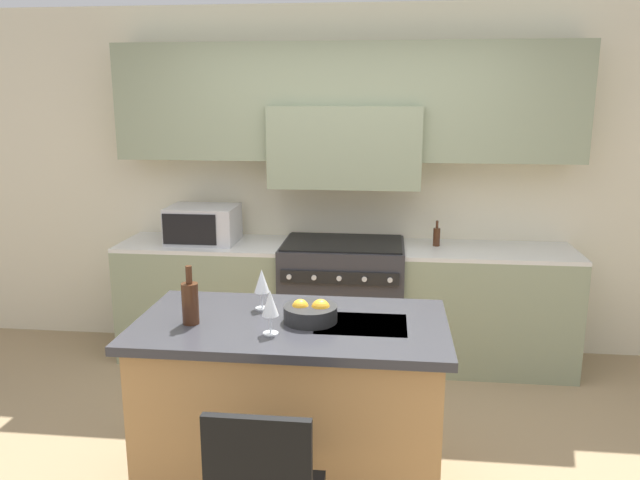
# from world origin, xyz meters

# --- Properties ---
(ground_plane) EXTENTS (10.00, 10.00, 0.00)m
(ground_plane) POSITION_xyz_m (0.00, 0.00, 0.00)
(ground_plane) COLOR #997F5B
(back_cabinetry) EXTENTS (10.00, 0.46, 2.70)m
(back_cabinetry) POSITION_xyz_m (0.00, 1.85, 1.59)
(back_cabinetry) COLOR beige
(back_cabinetry) RESTS_ON ground_plane
(back_counter) EXTENTS (3.45, 0.62, 0.92)m
(back_counter) POSITION_xyz_m (0.00, 1.60, 0.46)
(back_counter) COLOR gray
(back_counter) RESTS_ON ground_plane
(range_stove) EXTENTS (0.92, 0.70, 0.95)m
(range_stove) POSITION_xyz_m (-0.00, 1.58, 0.47)
(range_stove) COLOR #2D2D33
(range_stove) RESTS_ON ground_plane
(microwave) EXTENTS (0.52, 0.41, 0.28)m
(microwave) POSITION_xyz_m (-1.08, 1.60, 1.06)
(microwave) COLOR #B7B7BC
(microwave) RESTS_ON back_counter
(kitchen_island) EXTENTS (1.53, 0.83, 0.94)m
(kitchen_island) POSITION_xyz_m (-0.13, -0.12, 0.47)
(kitchen_island) COLOR #B7844C
(kitchen_island) RESTS_ON ground_plane
(wine_bottle) EXTENTS (0.08, 0.08, 0.29)m
(wine_bottle) POSITION_xyz_m (-0.61, -0.20, 1.05)
(wine_bottle) COLOR #422314
(wine_bottle) RESTS_ON kitchen_island
(wine_glass_near) EXTENTS (0.08, 0.08, 0.21)m
(wine_glass_near) POSITION_xyz_m (-0.20, -0.29, 1.08)
(wine_glass_near) COLOR white
(wine_glass_near) RESTS_ON kitchen_island
(wine_glass_far) EXTENTS (0.08, 0.08, 0.21)m
(wine_glass_far) POSITION_xyz_m (-0.31, 0.05, 1.08)
(wine_glass_far) COLOR white
(wine_glass_far) RESTS_ON kitchen_island
(fruit_bowl) EXTENTS (0.26, 0.26, 0.11)m
(fruit_bowl) POSITION_xyz_m (-0.03, -0.11, 0.98)
(fruit_bowl) COLOR black
(fruit_bowl) RESTS_ON kitchen_island
(oil_bottle_on_counter) EXTENTS (0.05, 0.05, 0.19)m
(oil_bottle_on_counter) POSITION_xyz_m (0.70, 1.67, 0.99)
(oil_bottle_on_counter) COLOR #422314
(oil_bottle_on_counter) RESTS_ON back_counter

